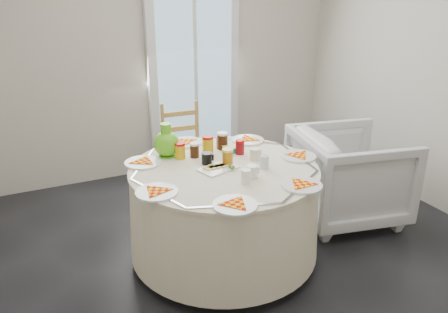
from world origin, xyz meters
name	(u,v)px	position (x,y,z in m)	size (l,w,h in m)	color
floor	(245,266)	(0.00, 0.00, 0.00)	(4.00, 4.00, 0.00)	black
wall_back	(155,49)	(0.00, 2.00, 1.30)	(4.00, 0.02, 2.60)	#BCB5A3
glass_door	(194,72)	(0.40, 1.95, 1.05)	(1.00, 0.08, 2.10)	silver
table	(224,211)	(-0.08, 0.20, 0.38)	(1.36, 1.36, 0.69)	white
wooden_chair	(185,147)	(0.05, 1.32, 0.47)	(0.39, 0.37, 0.88)	#B29548
armchair	(348,176)	(1.13, 0.28, 0.39)	(0.84, 0.79, 0.86)	silver
place_settings	(224,161)	(-0.08, 0.20, 0.77)	(1.42, 1.42, 0.03)	silver
jar_cluster	(209,144)	(-0.09, 0.43, 0.82)	(0.50, 0.25, 0.15)	#9A6D16
butter_tub	(231,144)	(0.09, 0.44, 0.79)	(0.11, 0.08, 0.05)	#0D8A8E
green_pitcher	(166,137)	(-0.37, 0.57, 0.87)	(0.19, 0.19, 0.24)	#58BA1B
cheese_platter	(218,162)	(-0.13, 0.18, 0.77)	(0.26, 0.17, 0.03)	white
mugs_glasses	(237,154)	(0.02, 0.18, 0.81)	(0.56, 0.56, 0.10)	#9C9C9C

